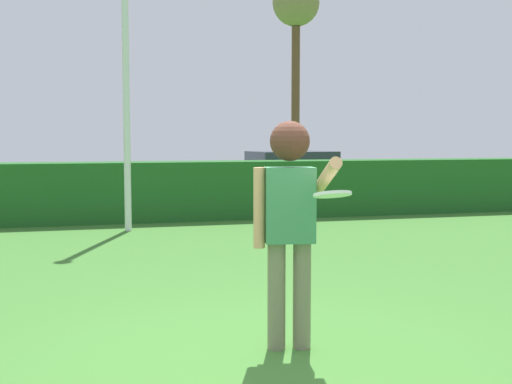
{
  "coord_description": "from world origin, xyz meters",
  "views": [
    {
      "loc": [
        -1.34,
        -4.69,
        1.65
      ],
      "look_at": [
        0.24,
        1.23,
        1.15
      ],
      "focal_mm": 47.36,
      "sensor_mm": 36.0,
      "label": 1
    }
  ],
  "objects": [
    {
      "name": "ground_plane",
      "position": [
        0.0,
        0.0,
        0.0
      ],
      "size": [
        60.0,
        60.0,
        0.0
      ],
      "primitive_type": "plane",
      "color": "#3C742D"
    },
    {
      "name": "person",
      "position": [
        0.24,
        0.22,
        1.11
      ],
      "size": [
        0.56,
        0.78,
        1.77
      ],
      "color": "#78755A",
      "rests_on": "ground"
    },
    {
      "name": "frisbee",
      "position": [
        0.41,
        -0.25,
        1.25
      ],
      "size": [
        0.27,
        0.27,
        0.08
      ],
      "color": "white"
    },
    {
      "name": "lamppost",
      "position": [
        -0.47,
        7.29,
        3.07
      ],
      "size": [
        0.24,
        0.24,
        5.51
      ],
      "color": "silver",
      "rests_on": "ground"
    },
    {
      "name": "hedge_row",
      "position": [
        0.0,
        8.65,
        0.58
      ],
      "size": [
        21.33,
        0.9,
        1.16
      ],
      "primitive_type": "cube",
      "color": "#1F5A20",
      "rests_on": "ground"
    },
    {
      "name": "parked_car_white",
      "position": [
        4.42,
        13.02,
        0.69
      ],
      "size": [
        4.36,
        2.17,
        1.25
      ],
      "color": "white",
      "rests_on": "ground"
    },
    {
      "name": "bare_elm_tree",
      "position": [
        5.79,
        16.85,
        5.72
      ],
      "size": [
        1.55,
        1.55,
        6.83
      ],
      "color": "brown",
      "rests_on": "ground"
    }
  ]
}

